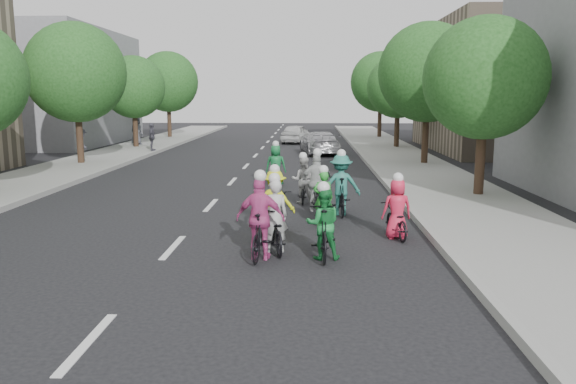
# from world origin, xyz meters

# --- Properties ---
(ground) EXTENTS (120.00, 120.00, 0.00)m
(ground) POSITION_xyz_m (0.00, 0.00, 0.00)
(ground) COLOR black
(ground) RESTS_ON ground
(sidewalk_left) EXTENTS (4.00, 80.00, 0.15)m
(sidewalk_left) POSITION_xyz_m (-8.00, 10.00, 0.07)
(sidewalk_left) COLOR gray
(sidewalk_left) RESTS_ON ground
(curb_left) EXTENTS (0.18, 80.00, 0.18)m
(curb_left) POSITION_xyz_m (-6.05, 10.00, 0.09)
(curb_left) COLOR #999993
(curb_left) RESTS_ON ground
(sidewalk_right) EXTENTS (4.00, 80.00, 0.15)m
(sidewalk_right) POSITION_xyz_m (8.00, 10.00, 0.07)
(sidewalk_right) COLOR gray
(sidewalk_right) RESTS_ON ground
(curb_right) EXTENTS (0.18, 80.00, 0.18)m
(curb_right) POSITION_xyz_m (6.05, 10.00, 0.09)
(curb_right) COLOR #999993
(curb_right) RESTS_ON ground
(bldg_sw) EXTENTS (10.00, 14.00, 8.00)m
(bldg_sw) POSITION_xyz_m (-16.00, 28.00, 4.00)
(bldg_sw) COLOR slate
(bldg_sw) RESTS_ON ground
(bldg_se) EXTENTS (10.00, 14.00, 8.00)m
(bldg_se) POSITION_xyz_m (16.00, 24.00, 4.00)
(bldg_se) COLOR gray
(bldg_se) RESTS_ON ground
(tree_l_3) EXTENTS (4.80, 4.80, 6.93)m
(tree_l_3) POSITION_xyz_m (-8.20, 15.00, 4.52)
(tree_l_3) COLOR black
(tree_l_3) RESTS_ON ground
(tree_l_4) EXTENTS (4.00, 4.00, 5.97)m
(tree_l_4) POSITION_xyz_m (-8.20, 24.00, 3.96)
(tree_l_4) COLOR black
(tree_l_4) RESTS_ON ground
(tree_l_5) EXTENTS (4.80, 4.80, 6.93)m
(tree_l_5) POSITION_xyz_m (-8.20, 33.00, 4.52)
(tree_l_5) COLOR black
(tree_l_5) RESTS_ON ground
(tree_r_0) EXTENTS (4.00, 4.00, 5.97)m
(tree_r_0) POSITION_xyz_m (8.80, 6.60, 3.96)
(tree_r_0) COLOR black
(tree_r_0) RESTS_ON ground
(tree_r_1) EXTENTS (4.80, 4.80, 6.93)m
(tree_r_1) POSITION_xyz_m (8.80, 15.60, 4.52)
(tree_r_1) COLOR black
(tree_r_1) RESTS_ON ground
(tree_r_2) EXTENTS (4.00, 4.00, 5.97)m
(tree_r_2) POSITION_xyz_m (8.80, 24.60, 3.96)
(tree_r_2) COLOR black
(tree_r_2) RESTS_ON ground
(tree_r_3) EXTENTS (4.80, 4.80, 6.93)m
(tree_r_3) POSITION_xyz_m (8.80, 33.60, 4.52)
(tree_r_3) COLOR black
(tree_r_3) RESTS_ON ground
(cyclist_0) EXTENTS (0.93, 1.80, 1.76)m
(cyclist_0) POSITION_xyz_m (2.33, -0.21, 0.57)
(cyclist_0) COLOR black
(cyclist_0) RESTS_ON ground
(cyclist_1) EXTENTS (0.75, 1.86, 1.66)m
(cyclist_1) POSITION_xyz_m (3.38, -0.70, 0.64)
(cyclist_1) COLOR black
(cyclist_1) RESTS_ON ground
(cyclist_2) EXTENTS (1.10, 1.93, 1.73)m
(cyclist_2) POSITION_xyz_m (2.23, 1.60, 0.63)
(cyclist_2) COLOR black
(cyclist_2) RESTS_ON ground
(cyclist_3) EXTENTS (1.07, 1.74, 1.91)m
(cyclist_3) POSITION_xyz_m (2.08, -0.80, 0.70)
(cyclist_3) COLOR black
(cyclist_3) RESTS_ON ground
(cyclist_4) EXTENTS (0.77, 1.60, 1.61)m
(cyclist_4) POSITION_xyz_m (5.20, 1.08, 0.55)
(cyclist_4) COLOR black
(cyclist_4) RESTS_ON ground
(cyclist_5) EXTENTS (0.54, 1.71, 1.61)m
(cyclist_5) POSITION_xyz_m (3.47, 2.51, 0.58)
(cyclist_5) COLOR black
(cyclist_5) RESTS_ON ground
(cyclist_6) EXTENTS (0.73, 1.53, 1.65)m
(cyclist_6) POSITION_xyz_m (2.89, 5.56, 0.58)
(cyclist_6) COLOR black
(cyclist_6) RESTS_ON ground
(cyclist_7) EXTENTS (1.17, 1.89, 1.91)m
(cyclist_7) POSITION_xyz_m (4.01, 3.77, 0.74)
(cyclist_7) COLOR black
(cyclist_7) RESTS_ON ground
(cyclist_8) EXTENTS (1.02, 1.73, 1.89)m
(cyclist_8) POSITION_xyz_m (3.33, 4.26, 0.65)
(cyclist_8) COLOR black
(cyclist_8) RESTS_ON ground
(cyclist_9) EXTENTS (0.80, 1.51, 1.74)m
(cyclist_9) POSITION_xyz_m (1.83, 8.95, 0.64)
(cyclist_9) COLOR black
(cyclist_9) RESTS_ON ground
(follow_car_lead) EXTENTS (2.57, 4.86, 1.34)m
(follow_car_lead) POSITION_xyz_m (3.72, 20.90, 0.67)
(follow_car_lead) COLOR #B1B0B5
(follow_car_lead) RESTS_ON ground
(follow_car_trail) EXTENTS (2.39, 4.26, 1.37)m
(follow_car_trail) POSITION_xyz_m (2.13, 28.98, 0.68)
(follow_car_trail) COLOR silver
(follow_car_trail) RESTS_ON ground
(spectator_0) EXTENTS (0.69, 1.10, 1.62)m
(spectator_0) POSITION_xyz_m (-8.45, 15.81, 0.96)
(spectator_0) COLOR #464450
(spectator_0) RESTS_ON sidewalk_left
(spectator_1) EXTENTS (0.60, 1.04, 1.66)m
(spectator_1) POSITION_xyz_m (-6.30, 21.02, 0.98)
(spectator_1) COLOR #484652
(spectator_1) RESTS_ON sidewalk_left
(spectator_2) EXTENTS (0.94, 1.10, 1.91)m
(spectator_2) POSITION_xyz_m (-8.55, 25.32, 1.11)
(spectator_2) COLOR #494B56
(spectator_2) RESTS_ON sidewalk_left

